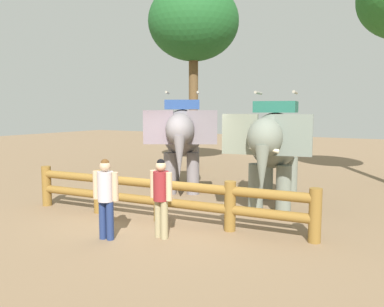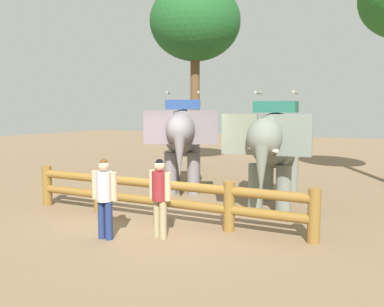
% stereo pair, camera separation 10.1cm
% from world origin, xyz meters
% --- Properties ---
extents(ground_plane, '(60.00, 60.00, 0.00)m').
position_xyz_m(ground_plane, '(0.00, 0.00, 0.00)').
color(ground_plane, '#81664A').
extents(log_fence, '(7.04, 0.79, 1.05)m').
position_xyz_m(log_fence, '(-0.00, -0.14, 0.61)').
color(log_fence, brown).
rests_on(log_fence, ground).
extents(elephant_near_left, '(2.90, 3.62, 3.10)m').
position_xyz_m(elephant_near_left, '(-1.33, 3.10, 1.74)').
color(elephant_near_left, slate).
rests_on(elephant_near_left, ground).
extents(elephant_center, '(2.07, 3.56, 3.00)m').
position_xyz_m(elephant_center, '(1.89, 2.27, 1.68)').
color(elephant_center, slate).
rests_on(elephant_center, ground).
extents(tourist_woman_in_black, '(0.55, 0.36, 1.57)m').
position_xyz_m(tourist_woman_in_black, '(0.71, -1.09, 0.91)').
color(tourist_woman_in_black, '#9A8D65').
rests_on(tourist_woman_in_black, ground).
extents(tourist_man_in_blue, '(0.56, 0.34, 1.58)m').
position_xyz_m(tourist_man_in_blue, '(-0.17, -1.69, 0.92)').
color(tourist_man_in_blue, navy).
rests_on(tourist_man_in_blue, ground).
extents(tree_far_left, '(3.78, 3.78, 7.78)m').
position_xyz_m(tree_far_left, '(-3.25, 7.21, 6.11)').
color(tree_far_left, brown).
rests_on(tree_far_left, ground).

